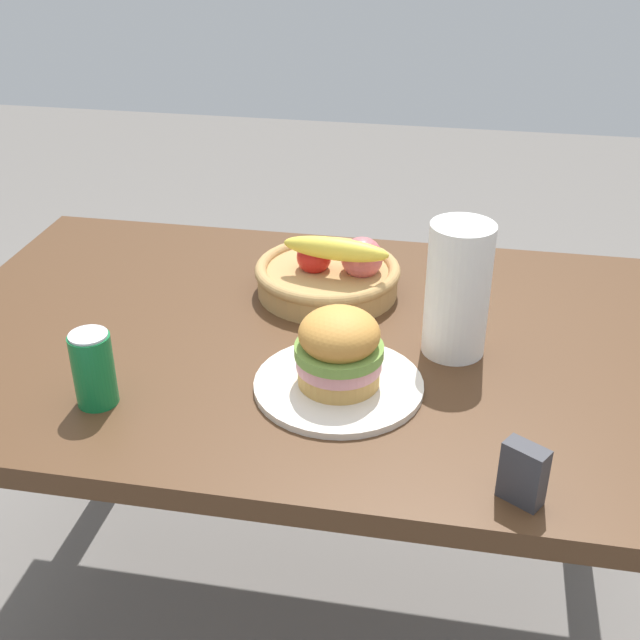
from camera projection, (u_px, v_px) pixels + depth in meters
name	position (u px, v px, depth m)	size (l,w,h in m)	color
ground_plane	(309.00, 616.00, 1.86)	(8.00, 8.00, 0.00)	slate
dining_table	(307.00, 380.00, 1.54)	(1.40, 0.90, 0.75)	#4C301C
plate	(339.00, 385.00, 1.34)	(0.28, 0.28, 0.01)	silver
sandwich	(339.00, 349.00, 1.30)	(0.14, 0.14, 0.13)	tan
soda_can	(93.00, 369.00, 1.28)	(0.07, 0.07, 0.13)	#147238
fruit_basket	(330.00, 273.00, 1.61)	(0.29, 0.29, 0.14)	tan
paper_towel_roll	(458.00, 290.00, 1.39)	(0.11, 0.11, 0.24)	white
napkin_holder	(523.00, 474.00, 1.08)	(0.06, 0.03, 0.09)	#333338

